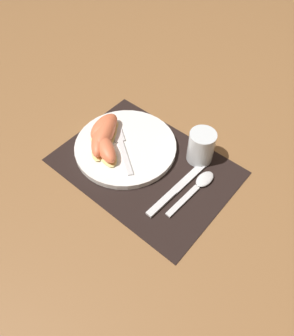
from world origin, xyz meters
TOP-DOWN VIEW (x-y plane):
  - ground_plane at (0.00, 0.00)m, footprint 3.00×3.00m
  - placemat at (0.00, 0.00)m, footprint 0.44×0.32m
  - plate at (-0.08, 0.01)m, footprint 0.27×0.27m
  - juice_glass at (0.09, 0.11)m, footprint 0.07×0.07m
  - knife at (0.11, -0.00)m, footprint 0.03×0.23m
  - spoon at (0.14, 0.04)m, footprint 0.04×0.17m
  - fork at (-0.09, 0.00)m, footprint 0.17×0.12m
  - citrus_wedge_0 at (-0.15, 0.01)m, footprint 0.07×0.11m
  - citrus_wedge_1 at (-0.13, -0.01)m, footprint 0.10×0.13m
  - citrus_wedge_2 at (-0.13, -0.04)m, footprint 0.10×0.12m
  - citrus_wedge_3 at (-0.10, -0.04)m, footprint 0.12×0.09m

SIDE VIEW (x-z plane):
  - ground_plane at x=0.00m, z-range 0.00..0.00m
  - placemat at x=0.00m, z-range 0.00..0.00m
  - knife at x=0.11m, z-range 0.00..0.01m
  - spoon at x=0.14m, z-range 0.00..0.01m
  - plate at x=-0.08m, z-range 0.00..0.02m
  - fork at x=-0.09m, z-range 0.02..0.02m
  - citrus_wedge_3 at x=-0.10m, z-range 0.02..0.06m
  - citrus_wedge_2 at x=-0.13m, z-range 0.02..0.06m
  - citrus_wedge_0 at x=-0.15m, z-range 0.02..0.06m
  - citrus_wedge_1 at x=-0.13m, z-range 0.02..0.06m
  - juice_glass at x=0.09m, z-range 0.00..0.09m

